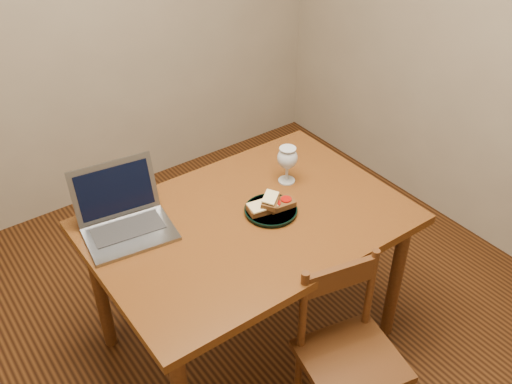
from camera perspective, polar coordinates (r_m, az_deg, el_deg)
floor at (r=2.88m, az=-0.82°, el=-15.14°), size 3.20×3.20×0.02m
table at (r=2.44m, az=-0.70°, el=-4.26°), size 1.30×0.90×0.74m
chair at (r=2.33m, az=9.33°, el=-15.18°), size 0.44×0.43×0.40m
plate at (r=2.42m, az=1.50°, el=-1.88°), size 0.23×0.23×0.02m
sandwich_cheese at (r=2.39m, az=0.63°, el=-1.54°), size 0.13×0.10×0.04m
sandwich_tomato at (r=2.42m, az=2.48°, el=-1.11°), size 0.13×0.08×0.04m
sandwich_top at (r=2.39m, az=1.44°, el=-0.82°), size 0.12×0.12×0.03m
milk_glass at (r=2.57m, az=3.13°, el=2.74°), size 0.09×0.09×0.18m
laptop at (r=2.37m, az=-13.17°, el=-2.07°), size 0.39×0.36×0.25m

